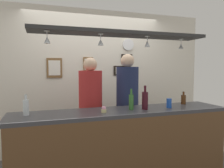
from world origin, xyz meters
TOP-DOWN VIEW (x-y plane):
  - back_wall at (0.00, 1.10)m, footprint 4.40×0.06m
  - bar_counter at (0.00, -0.50)m, footprint 2.70×0.55m
  - overhead_glass_rack at (0.00, -0.30)m, footprint 2.20×0.36m
  - hanging_wineglass_far_left at (-0.89, -0.36)m, footprint 0.07×0.07m
  - hanging_wineglass_left at (-0.29, -0.35)m, footprint 0.07×0.07m
  - hanging_wineglass_center_left at (0.31, -0.36)m, footprint 0.07×0.07m
  - hanging_wineglass_center at (0.88, -0.26)m, footprint 0.07×0.07m
  - person_left_red_shirt at (-0.28, 0.26)m, footprint 0.34×0.34m
  - person_middle_navy_shirt at (0.30, 0.26)m, footprint 0.34×0.34m
  - bottle_beer_brown_stubby at (0.98, -0.21)m, footprint 0.07×0.07m
  - bottle_beer_green_import at (0.10, -0.36)m, footprint 0.06×0.06m
  - bottle_wine_dark_red at (0.27, -0.40)m, footprint 0.08×0.08m
  - bottle_soda_clear at (-1.12, -0.30)m, footprint 0.06×0.06m
  - drink_can at (0.61, -0.41)m, footprint 0.07×0.07m
  - cupcake at (-0.27, -0.43)m, footprint 0.06×0.06m
  - picture_frame_upper_small at (0.62, 1.06)m, footprint 0.22×0.02m
  - picture_frame_lower_pair at (0.50, 1.06)m, footprint 0.30×0.02m
  - picture_frame_caricature at (-0.73, 1.06)m, footprint 0.26×0.02m
  - picture_frame_crest at (-0.14, 1.06)m, footprint 0.18×0.02m
  - wall_clock at (0.64, 1.05)m, footprint 0.22×0.03m

SIDE VIEW (x-z plane):
  - bar_counter at x=0.00m, z-range 0.18..1.20m
  - person_left_red_shirt at x=-0.28m, z-range 0.17..1.86m
  - cupcake at x=-0.27m, z-range 1.01..1.09m
  - person_middle_navy_shirt at x=0.30m, z-range 0.18..1.93m
  - drink_can at x=0.61m, z-range 1.02..1.14m
  - bottle_beer_brown_stubby at x=0.98m, z-range 1.00..1.18m
  - bottle_soda_clear at x=-1.12m, z-range 1.00..1.23m
  - bottle_beer_green_import at x=0.10m, z-range 0.99..1.25m
  - bottle_wine_dark_red at x=0.27m, z-range 0.99..1.29m
  - back_wall at x=0.00m, z-range 0.00..2.60m
  - picture_frame_lower_pair at x=0.50m, z-range 1.40..1.58m
  - picture_frame_caricature at x=-0.73m, z-range 1.37..1.71m
  - picture_frame_crest at x=-0.14m, z-range 1.47..1.73m
  - picture_frame_upper_small at x=0.62m, z-range 1.62..1.80m
  - hanging_wineglass_far_left at x=-0.89m, z-range 1.77..1.91m
  - hanging_wineglass_left at x=-0.29m, z-range 1.77..1.91m
  - hanging_wineglass_center_left at x=0.31m, z-range 1.77..1.91m
  - hanging_wineglass_center at x=0.88m, z-range 1.77..1.91m
  - overhead_glass_rack at x=0.00m, z-range 1.93..1.97m
  - wall_clock at x=0.64m, z-range 1.87..2.09m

